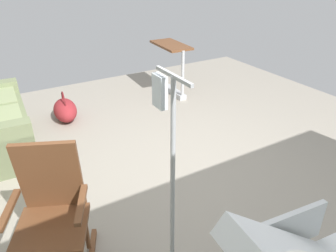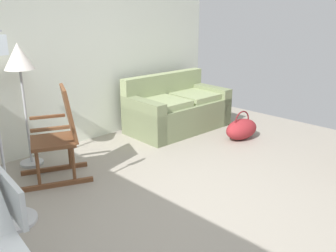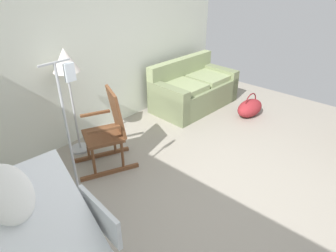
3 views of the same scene
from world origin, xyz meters
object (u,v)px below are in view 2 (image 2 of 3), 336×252
(couch, at_px, (177,110))
(duffel_bag, at_px, (241,129))
(iv_pole, at_px, (10,197))
(rocking_chair, at_px, (59,136))
(floor_lamp, at_px, (19,65))

(couch, xyz_separation_m, duffel_bag, (0.32, -1.01, -0.15))
(duffel_bag, xyz_separation_m, iv_pole, (-3.31, 0.21, 0.10))
(couch, relative_size, rocking_chair, 1.56)
(rocking_chair, relative_size, iv_pole, 0.62)
(rocking_chair, height_order, floor_lamp, floor_lamp)
(couch, xyz_separation_m, iv_pole, (-2.98, -0.80, -0.06))
(floor_lamp, xyz_separation_m, duffel_bag, (2.60, -1.32, -1.07))
(rocking_chair, bearing_deg, duffel_bag, -15.81)
(rocking_chair, xyz_separation_m, iv_pole, (-0.79, -0.50, -0.25))
(couch, height_order, duffel_bag, couch)
(couch, xyz_separation_m, floor_lamp, (-2.28, 0.32, 0.92))
(couch, distance_m, rocking_chair, 2.22)
(couch, distance_m, floor_lamp, 2.48)
(floor_lamp, height_order, duffel_bag, floor_lamp)
(couch, relative_size, duffel_bag, 2.76)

